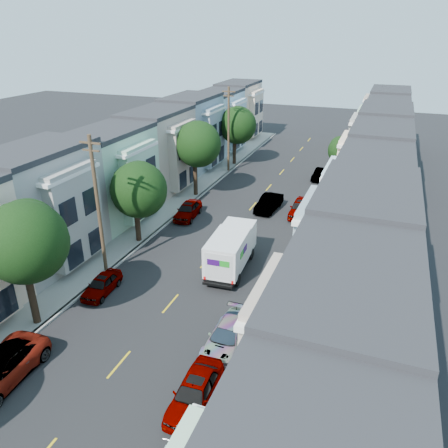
% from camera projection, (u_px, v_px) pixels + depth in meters
% --- Properties ---
extents(ground, '(160.00, 160.00, 0.00)m').
position_uv_depth(ground, '(171.00, 304.00, 28.38)').
color(ground, black).
rests_on(ground, ground).
extents(road_slab, '(12.00, 70.00, 0.02)m').
position_uv_depth(road_slab, '(243.00, 217.00, 41.15)').
color(road_slab, black).
rests_on(road_slab, ground).
extents(curb_left, '(0.30, 70.00, 0.15)m').
position_uv_depth(curb_left, '(185.00, 208.00, 43.08)').
color(curb_left, gray).
rests_on(curb_left, ground).
extents(curb_right, '(0.30, 70.00, 0.15)m').
position_uv_depth(curb_right, '(307.00, 226.00, 39.17)').
color(curb_right, gray).
rests_on(curb_right, ground).
extents(sidewalk_left, '(2.60, 70.00, 0.15)m').
position_uv_depth(sidewalk_left, '(174.00, 206.00, 43.49)').
color(sidewalk_left, gray).
rests_on(sidewalk_left, ground).
extents(sidewalk_right, '(2.60, 70.00, 0.15)m').
position_uv_depth(sidewalk_right, '(322.00, 228.00, 38.75)').
color(sidewalk_right, gray).
rests_on(sidewalk_right, ground).
extents(centerline, '(0.12, 70.00, 0.01)m').
position_uv_depth(centerline, '(243.00, 218.00, 41.16)').
color(centerline, gold).
rests_on(centerline, ground).
extents(townhouse_row_left, '(5.00, 70.00, 8.50)m').
position_uv_depth(townhouse_row_left, '(140.00, 202.00, 44.75)').
color(townhouse_row_left, silver).
rests_on(townhouse_row_left, ground).
extents(townhouse_row_right, '(5.00, 70.00, 8.50)m').
position_uv_depth(townhouse_row_right, '(366.00, 236.00, 37.56)').
color(townhouse_row_right, silver).
rests_on(townhouse_row_right, ground).
extents(tree_b, '(4.70, 4.70, 7.95)m').
position_uv_depth(tree_b, '(24.00, 242.00, 24.09)').
color(tree_b, black).
rests_on(tree_b, ground).
extents(tree_c, '(4.52, 4.52, 6.91)m').
position_uv_depth(tree_c, '(138.00, 190.00, 34.57)').
color(tree_c, black).
rests_on(tree_c, ground).
extents(tree_d, '(4.70, 4.70, 7.95)m').
position_uv_depth(tree_d, '(197.00, 144.00, 44.10)').
color(tree_d, black).
rests_on(tree_d, ground).
extents(tree_e, '(4.70, 4.70, 7.50)m').
position_uv_depth(tree_e, '(237.00, 125.00, 54.72)').
color(tree_e, black).
rests_on(tree_e, ground).
extents(tree_far_r, '(3.04, 3.04, 5.29)m').
position_uv_depth(tree_far_r, '(340.00, 151.00, 48.94)').
color(tree_far_r, black).
rests_on(tree_far_r, ground).
extents(utility_pole_near, '(1.60, 0.26, 10.00)m').
position_uv_depth(utility_pole_near, '(98.00, 207.00, 29.99)').
color(utility_pole_near, '#42301E').
rests_on(utility_pole_near, ground).
extents(utility_pole_far, '(1.60, 0.26, 10.00)m').
position_uv_depth(utility_pole_far, '(229.00, 130.00, 52.12)').
color(utility_pole_far, '#42301E').
rests_on(utility_pole_far, ground).
extents(fedex_truck, '(2.39, 6.20, 2.98)m').
position_uv_depth(fedex_truck, '(231.00, 249.00, 31.82)').
color(fedex_truck, silver).
rests_on(fedex_truck, ground).
extents(lead_sedan, '(1.95, 4.52, 1.47)m').
position_uv_depth(lead_sedan, '(269.00, 203.00, 42.50)').
color(lead_sedan, black).
rests_on(lead_sedan, ground).
extents(parked_left_c, '(1.70, 3.87, 1.23)m').
position_uv_depth(parked_left_c, '(102.00, 285.00, 29.32)').
color(parked_left_c, gray).
rests_on(parked_left_c, ground).
extents(parked_left_d, '(2.14, 4.65, 1.46)m').
position_uv_depth(parked_left_d, '(188.00, 210.00, 40.89)').
color(parked_left_d, black).
rests_on(parked_left_d, ground).
extents(parked_right_a, '(1.94, 4.70, 1.50)m').
position_uv_depth(parked_right_a, '(195.00, 392.00, 20.55)').
color(parked_right_a, '#414141').
rests_on(parked_right_a, ground).
extents(parked_right_b, '(1.95, 4.58, 1.37)m').
position_uv_depth(parked_right_b, '(228.00, 336.00, 24.35)').
color(parked_right_b, silver).
rests_on(parked_right_b, ground).
extents(parked_right_c, '(1.91, 4.79, 1.54)m').
position_uv_depth(parked_right_c, '(301.00, 208.00, 41.31)').
color(parked_right_c, black).
rests_on(parked_right_c, ground).
extents(parked_right_d, '(1.67, 3.87, 1.25)m').
position_uv_depth(parked_right_d, '(320.00, 175.00, 51.07)').
color(parked_right_d, black).
rests_on(parked_right_d, ground).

